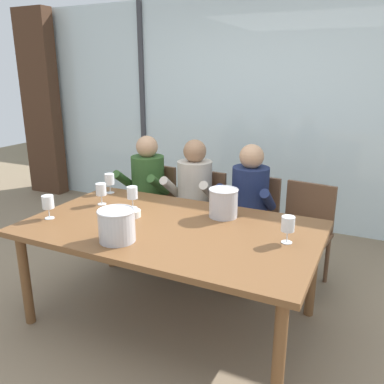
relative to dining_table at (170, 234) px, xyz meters
name	(u,v)px	position (x,y,z in m)	size (l,w,h in m)	color
ground	(221,262)	(0.00, 1.00, -0.68)	(14.00, 14.00, 0.00)	#847056
window_glass_panel	(265,114)	(0.00, 2.26, 0.62)	(7.23, 0.03, 2.60)	silver
window_mullion_left	(143,109)	(-1.63, 2.24, 0.62)	(0.06, 0.06, 2.60)	#38383D
hillside_vineyard	(322,105)	(0.00, 6.56, 0.42)	(13.23, 2.40, 2.19)	#568942
curtain_heavy_drape	(41,105)	(-3.27, 2.08, 0.62)	(0.56, 0.20, 2.60)	#472D1E
dining_table	(170,234)	(0.00, 0.00, 0.00)	(2.03, 1.19, 0.74)	brown
chair_near_curtain	(153,202)	(-0.76, 1.01, -0.17)	(0.49, 0.49, 0.87)	brown
chair_left_of_center	(200,210)	(-0.23, 1.00, -0.17)	(0.48, 0.48, 0.87)	brown
chair_center	(252,218)	(0.28, 1.02, -0.17)	(0.47, 0.47, 0.87)	brown
chair_right_of_center	(305,227)	(0.76, 0.99, -0.17)	(0.49, 0.49, 0.87)	brown
person_olive_shirt	(144,189)	(-0.77, 0.87, 0.00)	(0.46, 0.61, 1.19)	#2D5123
person_beige_jumper	(191,196)	(-0.26, 0.87, 0.00)	(0.47, 0.62, 1.19)	#B7AD9E
person_navy_polo	(247,204)	(0.28, 0.87, 0.00)	(0.47, 0.62, 1.19)	#192347
ice_bucket_primary	(223,202)	(0.26, 0.33, 0.18)	(0.22, 0.22, 0.21)	#B7B7BC
ice_bucket_secondary	(117,225)	(-0.18, -0.37, 0.17)	(0.24, 0.24, 0.21)	#B7B7BC
tasting_bowl	(132,213)	(-0.34, 0.04, 0.09)	(0.12, 0.12, 0.05)	silver
wine_glass_by_left_taster	(288,225)	(0.80, 0.07, 0.18)	(0.08, 0.08, 0.17)	silver
wine_glass_near_bucket	(48,203)	(-0.87, -0.26, 0.18)	(0.08, 0.08, 0.17)	silver
wine_glass_center_pour	(110,179)	(-0.85, 0.45, 0.19)	(0.08, 0.08, 0.17)	silver
wine_glass_by_right_taster	(101,190)	(-0.72, 0.17, 0.18)	(0.08, 0.08, 0.17)	silver
wine_glass_spare_empty	(132,194)	(-0.45, 0.20, 0.18)	(0.08, 0.08, 0.17)	silver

